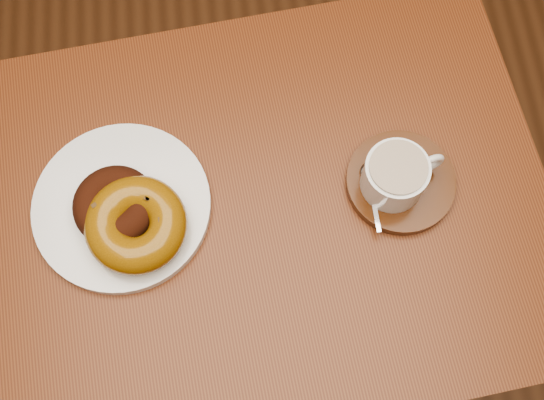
{
  "coord_description": "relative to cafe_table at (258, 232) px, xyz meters",
  "views": [
    {
      "loc": [
        -0.1,
        -0.47,
        1.54
      ],
      "look_at": [
        -0.07,
        -0.18,
        0.73
      ],
      "focal_mm": 45.0,
      "sensor_mm": 36.0,
      "label": 1
    }
  ],
  "objects": [
    {
      "name": "ground",
      "position": [
        0.09,
        0.18,
        -0.6
      ],
      "size": [
        6.0,
        6.0,
        0.0
      ],
      "primitive_type": "plane",
      "color": "#4F2E18",
      "rests_on": "ground"
    },
    {
      "name": "cafe_table",
      "position": [
        0.0,
        0.0,
        0.0
      ],
      "size": [
        0.81,
        0.64,
        0.71
      ],
      "rotation": [
        0.0,
        0.0,
        0.1
      ],
      "color": "#612E14",
      "rests_on": "ground"
    },
    {
      "name": "donut_plate",
      "position": [
        -0.17,
        0.02,
        0.12
      ],
      "size": [
        0.29,
        0.29,
        0.01
      ],
      "primitive_type": "cylinder",
      "rotation": [
        0.0,
        0.0,
        0.37
      ],
      "color": "silver",
      "rests_on": "cafe_table"
    },
    {
      "name": "donut_cinnamon",
      "position": [
        -0.17,
        0.01,
        0.15
      ],
      "size": [
        0.11,
        0.11,
        0.04
      ],
      "primitive_type": "torus",
      "rotation": [
        0.0,
        0.0,
        -0.0
      ],
      "color": "#33140A",
      "rests_on": "donut_plate"
    },
    {
      "name": "donut_caramel",
      "position": [
        -0.15,
        -0.02,
        0.15
      ],
      "size": [
        0.14,
        0.14,
        0.05
      ],
      "rotation": [
        0.0,
        0.0,
        0.12
      ],
      "color": "#86570E",
      "rests_on": "donut_plate"
    },
    {
      "name": "saucer",
      "position": [
        0.19,
        0.01,
        0.12
      ],
      "size": [
        0.18,
        0.18,
        0.01
      ],
      "primitive_type": "cylinder",
      "rotation": [
        0.0,
        0.0,
        0.3
      ],
      "color": "#3E1C08",
      "rests_on": "cafe_table"
    },
    {
      "name": "coffee_cup",
      "position": [
        0.18,
        0.01,
        0.16
      ],
      "size": [
        0.11,
        0.08,
        0.06
      ],
      "rotation": [
        0.0,
        0.0,
        0.24
      ],
      "color": "silver",
      "rests_on": "saucer"
    },
    {
      "name": "teaspoon",
      "position": [
        0.15,
        0.02,
        0.13
      ],
      "size": [
        0.02,
        0.09,
        0.01
      ],
      "rotation": [
        0.0,
        0.0,
        0.03
      ],
      "color": "silver",
      "rests_on": "saucer"
    }
  ]
}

